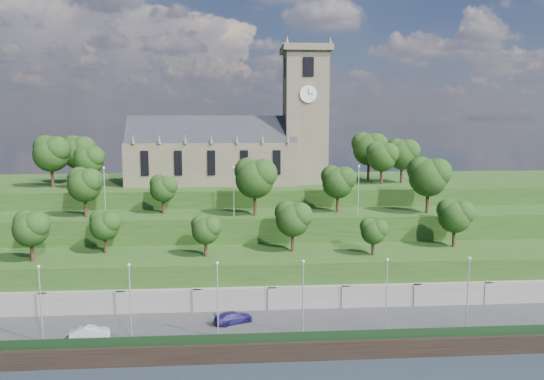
{
  "coord_description": "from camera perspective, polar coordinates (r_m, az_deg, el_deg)",
  "views": [
    {
      "loc": [
        -0.06,
        -57.1,
        27.49
      ],
      "look_at": [
        6.37,
        30.0,
        15.7
      ],
      "focal_mm": 35.0,
      "sensor_mm": 36.0,
      "label": 1
    }
  ],
  "objects": [
    {
      "name": "trees_hilltop",
      "position": [
        102.26,
        -4.5,
        4.11
      ],
      "size": [
        72.67,
        15.89,
        9.76
      ],
      "color": "black",
      "rests_on": "hilltop"
    },
    {
      "name": "lamp_posts_upper",
      "position": [
        83.81,
        -4.15,
        0.24
      ],
      "size": [
        40.36,
        0.36,
        8.1
      ],
      "color": "#B2B2B7",
      "rests_on": "embankment_upper"
    },
    {
      "name": "car_middle",
      "position": [
        67.45,
        -19.01,
        -14.27
      ],
      "size": [
        4.72,
        2.32,
        1.49
      ],
      "primitive_type": "imported",
      "rotation": [
        0.0,
        0.0,
        1.74
      ],
      "color": "#99999D",
      "rests_on": "promenade"
    },
    {
      "name": "trees_upper",
      "position": [
        85.8,
        1.09,
        1.22
      ],
      "size": [
        61.76,
        8.27,
        9.33
      ],
      "color": "black",
      "rests_on": "embankment_upper"
    },
    {
      "name": "car_right",
      "position": [
        68.62,
        -4.16,
        -13.49
      ],
      "size": [
        5.36,
        3.85,
        1.44
      ],
      "primitive_type": "imported",
      "rotation": [
        0.0,
        0.0,
        1.98
      ],
      "color": "navy",
      "rests_on": "promenade"
    },
    {
      "name": "embankment_upper",
      "position": [
        88.74,
        -4.08,
        -6.35
      ],
      "size": [
        160.0,
        10.0,
        12.0
      ],
      "primitive_type": "cube",
      "color": "#1F3C14",
      "rests_on": "ground"
    },
    {
      "name": "hilltop",
      "position": [
        108.95,
        -4.13,
        -2.91
      ],
      "size": [
        160.0,
        32.0,
        15.0
      ],
      "primitive_type": "cube",
      "color": "#1F3C14",
      "rests_on": "ground"
    },
    {
      "name": "trees_lower",
      "position": [
        76.87,
        -2.27,
        -3.44
      ],
      "size": [
        66.6,
        8.84,
        7.52
      ],
      "color": "black",
      "rests_on": "embankment_lower"
    },
    {
      "name": "ground",
      "position": [
        63.38,
        -3.95,
        -18.04
      ],
      "size": [
        320.0,
        320.0,
        0.0
      ],
      "primitive_type": "plane",
      "color": "black",
      "rests_on": "ground"
    },
    {
      "name": "quay_wall",
      "position": [
        62.86,
        -3.96,
        -17.16
      ],
      "size": [
        160.0,
        0.5,
        2.2
      ],
      "primitive_type": "cube",
      "color": "black",
      "rests_on": "ground"
    },
    {
      "name": "embankment_lower",
      "position": [
        78.69,
        -4.05,
        -9.7
      ],
      "size": [
        160.0,
        12.0,
        8.0
      ],
      "primitive_type": "cube",
      "color": "#1F3C14",
      "rests_on": "ground"
    },
    {
      "name": "promenade",
      "position": [
        68.44,
        -3.98,
        -15.11
      ],
      "size": [
        160.0,
        12.0,
        2.0
      ],
      "primitive_type": "cube",
      "color": "#2D2D30",
      "rests_on": "ground"
    },
    {
      "name": "church",
      "position": [
        103.21,
        -3.76,
        4.91
      ],
      "size": [
        38.6,
        12.35,
        27.6
      ],
      "color": "brown",
      "rests_on": "hilltop"
    },
    {
      "name": "lamp_posts_promenade",
      "position": [
        62.99,
        -5.87,
        -11.14
      ],
      "size": [
        60.36,
        0.36,
        9.16
      ],
      "color": "#B2B2B7",
      "rests_on": "promenade"
    },
    {
      "name": "fence",
      "position": [
        62.84,
        -3.97,
        -15.67
      ],
      "size": [
        160.0,
        0.1,
        1.2
      ],
      "primitive_type": "cube",
      "color": "black",
      "rests_on": "promenade"
    },
    {
      "name": "retaining_wall",
      "position": [
        73.46,
        -4.02,
        -12.22
      ],
      "size": [
        160.0,
        2.1,
        5.0
      ],
      "color": "slate",
      "rests_on": "ground"
    }
  ]
}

